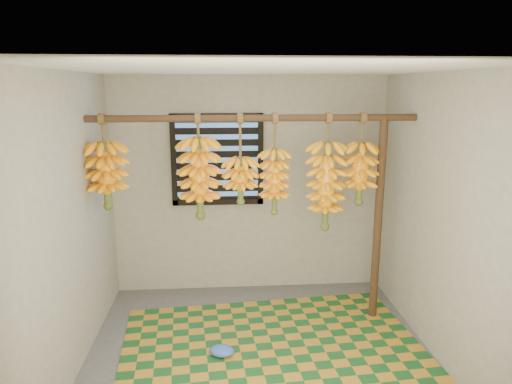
{
  "coord_description": "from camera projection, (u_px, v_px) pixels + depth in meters",
  "views": [
    {
      "loc": [
        -0.31,
        -3.44,
        2.27
      ],
      "look_at": [
        0.0,
        0.55,
        1.35
      ],
      "focal_mm": 32.0,
      "sensor_mm": 36.0,
      "label": 1
    }
  ],
  "objects": [
    {
      "name": "banana_bunch_d",
      "position": [
        274.0,
        181.0,
        4.25
      ],
      "size": [
        0.28,
        0.28,
        0.95
      ],
      "color": "brown",
      "rests_on": "hanging_pole"
    },
    {
      "name": "wall_right",
      "position": [
        445.0,
        222.0,
        3.72
      ],
      "size": [
        0.01,
        3.0,
        2.4
      ],
      "primitive_type": "cube",
      "color": "gray",
      "rests_on": "floor"
    },
    {
      "name": "wall_left",
      "position": [
        66.0,
        230.0,
        3.49
      ],
      "size": [
        0.01,
        3.0,
        2.4
      ],
      "primitive_type": "cube",
      "color": "gray",
      "rests_on": "floor"
    },
    {
      "name": "woven_mat",
      "position": [
        276.0,
        357.0,
        3.92
      ],
      "size": [
        2.82,
        2.34,
        0.01
      ],
      "primitive_type": "cube",
      "rotation": [
        0.0,
        0.0,
        0.08
      ],
      "color": "#175021",
      "rests_on": "floor"
    },
    {
      "name": "banana_bunch_b",
      "position": [
        200.0,
        178.0,
        4.19
      ],
      "size": [
        0.36,
        0.36,
        0.97
      ],
      "color": "brown",
      "rests_on": "hanging_pole"
    },
    {
      "name": "banana_bunch_a",
      "position": [
        106.0,
        175.0,
        4.12
      ],
      "size": [
        0.37,
        0.37,
        0.86
      ],
      "color": "brown",
      "rests_on": "hanging_pole"
    },
    {
      "name": "banana_bunch_c",
      "position": [
        241.0,
        180.0,
        4.23
      ],
      "size": [
        0.32,
        0.32,
        0.84
      ],
      "color": "brown",
      "rests_on": "hanging_pole"
    },
    {
      "name": "window",
      "position": [
        217.0,
        160.0,
        4.95
      ],
      "size": [
        1.0,
        0.04,
        1.0
      ],
      "color": "black",
      "rests_on": "wall_back"
    },
    {
      "name": "banana_bunch_e",
      "position": [
        326.0,
        186.0,
        4.3
      ],
      "size": [
        0.34,
        0.34,
        1.11
      ],
      "color": "brown",
      "rests_on": "hanging_pole"
    },
    {
      "name": "floor",
      "position": [
        261.0,
        361.0,
        3.88
      ],
      "size": [
        3.0,
        3.0,
        0.01
      ],
      "primitive_type": "cube",
      "color": "#4F4F4F",
      "rests_on": "ground"
    },
    {
      "name": "support_post",
      "position": [
        378.0,
        222.0,
        4.42
      ],
      "size": [
        0.08,
        0.08,
        2.0
      ],
      "primitive_type": "cylinder",
      "color": "#482F1C",
      "rests_on": "floor"
    },
    {
      "name": "plastic_bag",
      "position": [
        222.0,
        351.0,
        3.93
      ],
      "size": [
        0.25,
        0.21,
        0.09
      ],
      "primitive_type": "ellipsoid",
      "rotation": [
        0.0,
        0.0,
        -0.27
      ],
      "color": "blue",
      "rests_on": "woven_mat"
    },
    {
      "name": "wall_back",
      "position": [
        249.0,
        186.0,
        5.07
      ],
      "size": [
        3.0,
        0.01,
        2.4
      ],
      "primitive_type": "cube",
      "color": "gray",
      "rests_on": "floor"
    },
    {
      "name": "ceiling",
      "position": [
        262.0,
        69.0,
        3.34
      ],
      "size": [
        3.0,
        3.0,
        0.01
      ],
      "primitive_type": "cube",
      "color": "silver",
      "rests_on": "wall_back"
    },
    {
      "name": "banana_bunch_f",
      "position": [
        360.0,
        173.0,
        4.3
      ],
      "size": [
        0.31,
        0.31,
        0.87
      ],
      "color": "brown",
      "rests_on": "hanging_pole"
    },
    {
      "name": "hanging_pole",
      "position": [
        255.0,
        118.0,
        4.11
      ],
      "size": [
        3.0,
        0.06,
        0.06
      ],
      "primitive_type": "cylinder",
      "rotation": [
        0.0,
        1.57,
        0.0
      ],
      "color": "#482F1C",
      "rests_on": "wall_left"
    }
  ]
}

